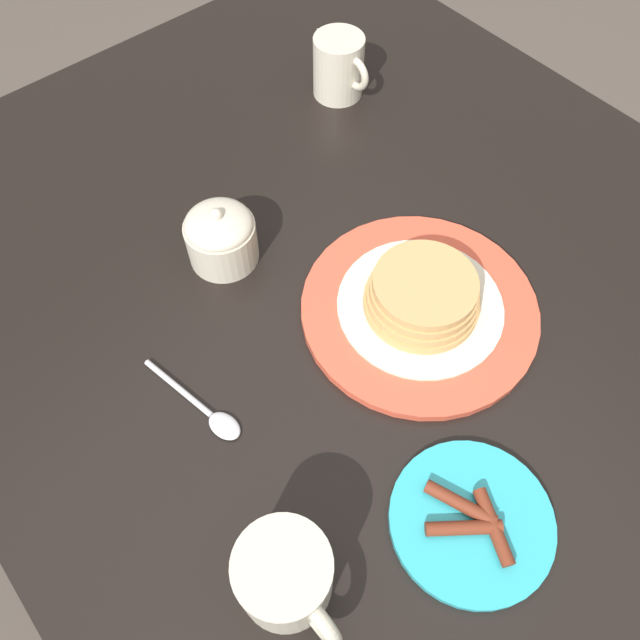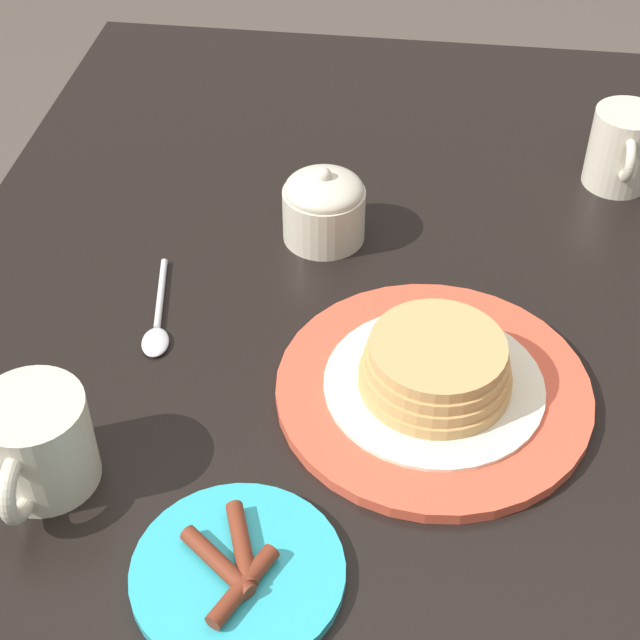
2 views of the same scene
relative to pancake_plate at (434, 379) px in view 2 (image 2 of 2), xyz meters
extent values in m
cube|color=black|center=(-0.04, -0.01, -0.04)|extent=(1.32, 1.02, 0.03)
cube|color=black|center=(-0.65, -0.46, -0.41)|extent=(0.07, 0.07, 0.71)
cylinder|color=#DB5138|center=(0.00, 0.00, -0.01)|extent=(0.29, 0.29, 0.01)
cylinder|color=beige|center=(0.00, 0.00, -0.01)|extent=(0.20, 0.20, 0.00)
cylinder|color=tan|center=(0.00, 0.00, 0.00)|extent=(0.14, 0.14, 0.01)
cylinder|color=tan|center=(0.00, 0.00, 0.01)|extent=(0.13, 0.13, 0.01)
cylinder|color=tan|center=(0.00, 0.00, 0.03)|extent=(0.13, 0.13, 0.01)
cylinder|color=tan|center=(0.00, 0.00, 0.04)|extent=(0.12, 0.12, 0.01)
cylinder|color=#2DADBC|center=(0.21, -0.14, -0.02)|extent=(0.17, 0.17, 0.01)
cylinder|color=maroon|center=(0.19, -0.14, 0.00)|extent=(0.08, 0.04, 0.01)
cylinder|color=maroon|center=(0.23, -0.13, 0.00)|extent=(0.07, 0.05, 0.01)
cylinder|color=maroon|center=(0.21, -0.15, 0.00)|extent=(0.06, 0.07, 0.01)
cylinder|color=beige|center=(0.14, -0.32, 0.02)|extent=(0.09, 0.09, 0.09)
torus|color=beige|center=(0.18, -0.32, 0.02)|extent=(0.06, 0.01, 0.06)
cylinder|color=#472819|center=(0.14, -0.32, 0.06)|extent=(0.08, 0.08, 0.00)
cylinder|color=beige|center=(-0.37, 0.20, 0.03)|extent=(0.08, 0.08, 0.09)
cone|color=beige|center=(-0.41, 0.20, 0.06)|extent=(0.04, 0.03, 0.04)
torus|color=beige|center=(-0.34, 0.20, 0.04)|extent=(0.05, 0.01, 0.05)
cylinder|color=beige|center=(-0.22, -0.13, 0.01)|extent=(0.09, 0.09, 0.06)
ellipsoid|color=beige|center=(-0.22, -0.13, 0.04)|extent=(0.08, 0.08, 0.03)
sphere|color=beige|center=(-0.22, -0.13, 0.06)|extent=(0.02, 0.02, 0.02)
cylinder|color=silver|center=(-0.10, -0.28, -0.02)|extent=(0.10, 0.03, 0.01)
ellipsoid|color=silver|center=(-0.03, -0.27, -0.02)|extent=(0.04, 0.03, 0.01)
camera|label=1|loc=(0.24, -0.36, 0.62)|focal=35.00mm
camera|label=2|loc=(0.63, -0.02, 0.63)|focal=55.00mm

